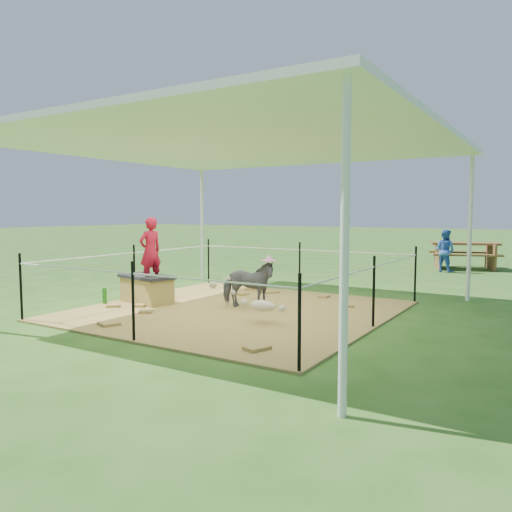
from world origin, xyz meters
The scene contains 13 objects.
ground centered at (0.00, 0.00, 0.00)m, with size 90.00×90.00×0.00m, color #2D5919.
hay_patch centered at (0.00, 0.00, 0.01)m, with size 4.60×4.60×0.03m, color brown.
canopy_tent centered at (0.00, 0.00, 2.69)m, with size 6.30×6.30×2.90m.
rope_fence centered at (0.00, 0.00, 0.64)m, with size 4.54×4.54×1.00m.
straw_bale centered at (-1.68, -0.28, 0.24)m, with size 0.96×0.48×0.42m, color olive.
dark_cloth centered at (-1.68, -0.28, 0.48)m, with size 1.02×0.53×0.05m, color black.
woman centered at (-1.58, -0.28, 1.03)m, with size 0.42×0.27×1.15m, color red.
green_bottle centered at (-2.23, -0.73, 0.16)m, with size 0.07×0.07×0.27m, color #1B7319.
pony centered at (0.08, 0.22, 0.42)m, with size 0.42×0.92×0.78m, color #525257.
pink_hat centered at (0.08, 0.22, 0.87)m, with size 0.24×0.24×0.11m, color pink.
foal centered at (0.84, -0.59, 0.30)m, with size 0.98×0.55×0.55m, color beige, non-canonical shape.
picnic_table_near centered at (2.07, 8.45, 0.37)m, with size 1.79×1.29×0.75m, color brown.
distant_person centered at (1.76, 7.37, 0.57)m, with size 0.55×0.43×1.13m, color #315BBA.
Camera 1 is at (4.40, -6.56, 1.58)m, focal length 35.00 mm.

